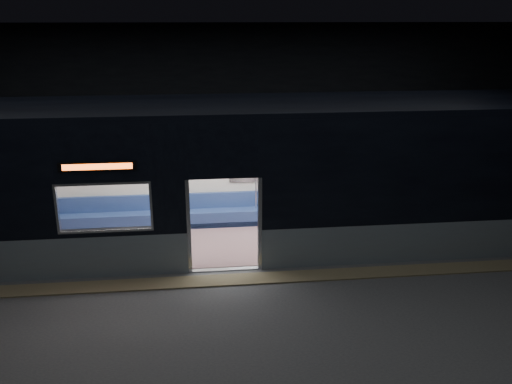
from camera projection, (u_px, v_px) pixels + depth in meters
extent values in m
cube|color=#47494C|center=(229.00, 294.00, 10.59)|extent=(24.00, 14.00, 0.01)
cube|color=black|center=(224.00, 28.00, 9.04)|extent=(24.00, 14.00, 0.04)
cube|color=black|center=(212.00, 109.00, 16.41)|extent=(24.00, 0.04, 5.00)
cube|color=#8C7F59|center=(227.00, 280.00, 11.10)|extent=(22.80, 0.50, 0.03)
cube|color=gray|center=(444.00, 240.00, 11.96)|extent=(8.30, 0.12, 0.90)
cube|color=black|center=(452.00, 171.00, 11.47)|extent=(8.30, 0.12, 2.30)
cube|color=black|center=(223.00, 150.00, 10.77)|extent=(1.40, 0.12, 1.15)
cube|color=#B7BABC|center=(189.00, 227.00, 11.19)|extent=(0.08, 0.14, 2.05)
cube|color=#B7BABC|center=(260.00, 224.00, 11.35)|extent=(0.08, 0.14, 2.05)
cube|color=black|center=(97.00, 166.00, 10.51)|extent=(1.50, 0.04, 0.18)
cube|color=#FF5918|center=(97.00, 167.00, 10.50)|extent=(1.34, 0.03, 0.12)
cube|color=silver|center=(218.00, 163.00, 13.81)|extent=(18.00, 0.12, 3.20)
cube|color=black|center=(219.00, 106.00, 11.93)|extent=(18.00, 3.00, 0.15)
cube|color=#856165|center=(222.00, 242.00, 12.94)|extent=(17.76, 2.76, 0.04)
cube|color=silver|center=(220.00, 147.00, 12.22)|extent=(17.76, 2.76, 0.10)
cube|color=navy|center=(219.00, 217.00, 13.93)|extent=(11.00, 0.48, 0.41)
cube|color=navy|center=(219.00, 200.00, 13.98)|extent=(11.00, 0.10, 0.40)
cube|color=#6F515B|center=(69.00, 260.00, 11.49)|extent=(4.40, 0.48, 0.41)
cube|color=#6F515B|center=(370.00, 246.00, 12.19)|extent=(4.40, 0.48, 0.41)
cylinder|color=silver|center=(179.00, 215.00, 11.42)|extent=(0.04, 0.04, 2.26)
cylinder|color=silver|center=(181.00, 184.00, 13.55)|extent=(0.04, 0.04, 2.26)
cylinder|color=silver|center=(268.00, 212.00, 11.62)|extent=(0.04, 0.04, 2.26)
cylinder|color=silver|center=(256.00, 181.00, 13.75)|extent=(0.04, 0.04, 2.26)
cylinder|color=silver|center=(218.00, 153.00, 13.36)|extent=(11.00, 0.03, 0.03)
cube|color=black|center=(373.00, 204.00, 14.03)|extent=(0.19, 0.52, 0.18)
cube|color=black|center=(382.00, 203.00, 14.06)|extent=(0.19, 0.52, 0.18)
cylinder|color=black|center=(375.00, 217.00, 13.90)|extent=(0.12, 0.12, 0.43)
cylinder|color=black|center=(384.00, 217.00, 13.92)|extent=(0.12, 0.12, 0.43)
cube|color=pink|center=(375.00, 200.00, 14.24)|extent=(0.44, 0.24, 0.22)
cylinder|color=pink|center=(375.00, 186.00, 14.15)|extent=(0.47, 0.47, 0.57)
sphere|color=tan|center=(377.00, 171.00, 14.01)|extent=(0.23, 0.23, 0.23)
sphere|color=black|center=(376.00, 169.00, 14.04)|extent=(0.24, 0.24, 0.24)
cube|color=black|center=(380.00, 199.00, 13.92)|extent=(0.31, 0.28, 0.14)
cube|color=white|center=(252.00, 167.00, 13.86)|extent=(1.09, 0.03, 0.71)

